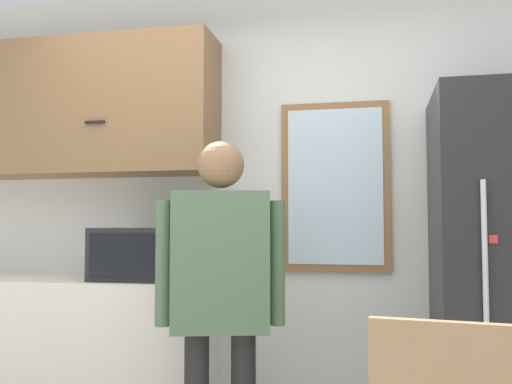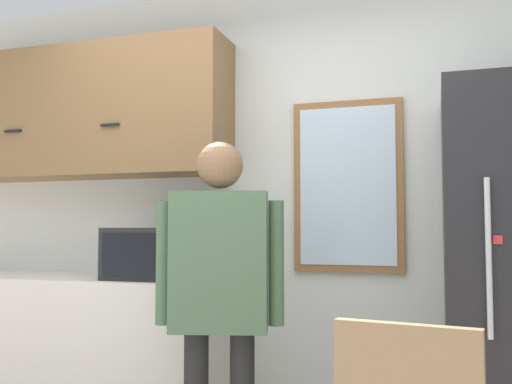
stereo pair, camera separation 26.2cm
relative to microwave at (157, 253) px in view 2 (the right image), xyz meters
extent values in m
cube|color=silver|center=(0.56, 0.40, 0.28)|extent=(6.00, 0.06, 2.70)
cube|color=silver|center=(-0.65, 0.06, -0.61)|extent=(1.98, 0.62, 0.92)
cube|color=olive|center=(-0.65, 0.19, 0.87)|extent=(1.98, 0.37, 0.81)
cube|color=black|center=(-1.00, -0.01, 0.75)|extent=(0.12, 0.01, 0.01)
cube|color=black|center=(-0.31, -0.01, 0.75)|extent=(0.12, 0.01, 0.01)
cube|color=#232326|center=(0.00, 0.00, 0.00)|extent=(0.53, 0.36, 0.29)
cube|color=black|center=(-0.05, -0.18, 0.00)|extent=(0.37, 0.01, 0.22)
cube|color=#B2B2B2|center=(0.22, -0.18, 0.00)|extent=(0.07, 0.01, 0.23)
cube|color=#4C6B4C|center=(0.57, -0.48, 0.00)|extent=(0.47, 0.32, 0.62)
sphere|color=#8C6647|center=(0.57, -0.48, 0.43)|extent=(0.21, 0.21, 0.21)
cylinder|color=#4C6B4C|center=(0.32, -0.55, -0.01)|extent=(0.07, 0.07, 0.56)
cylinder|color=#4C6B4C|center=(0.81, -0.42, -0.01)|extent=(0.07, 0.07, 0.56)
cylinder|color=silver|center=(1.71, -0.37, 0.02)|extent=(0.02, 0.02, 0.66)
cube|color=red|center=(1.74, -0.35, 0.10)|extent=(0.04, 0.01, 0.04)
cube|color=olive|center=(1.02, 0.36, 0.38)|extent=(0.62, 0.04, 0.98)
cube|color=silver|center=(1.02, 0.34, 0.38)|extent=(0.54, 0.01, 0.90)
camera|label=1|loc=(1.26, -2.96, 0.15)|focal=40.00mm
camera|label=2|loc=(1.51, -2.89, 0.15)|focal=40.00mm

